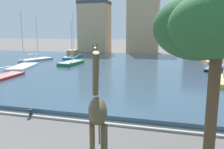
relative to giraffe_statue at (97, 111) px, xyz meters
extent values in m
cube|color=#334C60|center=(-3.87, 25.16, -2.34)|extent=(81.60, 40.06, 0.42)
cube|color=#ADA89E|center=(-3.87, 4.88, -2.49)|extent=(81.60, 0.50, 0.12)
cylinder|color=#4C4228|center=(-0.36, 0.32, -1.39)|extent=(0.17, 0.17, 2.31)
cylinder|color=#4C4228|center=(0.04, 0.48, -1.39)|extent=(0.17, 0.17, 2.31)
ellipsoid|color=#4C4228|center=(0.06, -0.14, 0.09)|extent=(1.29, 1.91, 0.88)
cylinder|color=#4C4228|center=(-0.36, 0.90, 1.20)|extent=(0.68, 1.22, 1.97)
ellipsoid|color=#4C4228|center=(-0.54, 1.36, 2.13)|extent=(0.48, 0.62, 0.29)
cone|color=#4C4228|center=(-0.61, 1.33, 2.36)|extent=(0.06, 0.06, 0.17)
cone|color=#4C4228|center=(-0.47, 1.38, 2.36)|extent=(0.06, 0.06, 0.17)
cylinder|color=#4C4228|center=(0.37, -0.93, -0.27)|extent=(0.14, 0.25, 0.94)
cube|color=teal|center=(-16.34, 33.69, -2.17)|extent=(3.37, 7.68, 0.76)
ellipsoid|color=teal|center=(-16.94, 37.16, -2.17)|extent=(2.34, 2.89, 0.72)
cube|color=#6EA5A8|center=(-16.34, 33.69, -1.76)|extent=(3.31, 7.53, 0.06)
cube|color=#9E7047|center=(-16.24, 33.14, -1.15)|extent=(1.92, 2.82, 1.15)
cylinder|color=silver|center=(-16.43, 34.24, 2.31)|extent=(0.12, 0.12, 8.20)
cylinder|color=silver|center=(-16.21, 32.96, -0.89)|extent=(0.52, 2.57, 0.08)
cube|color=white|center=(-17.99, 20.38, -2.23)|extent=(3.90, 6.95, 0.63)
ellipsoid|color=white|center=(-18.78, 23.40, -2.23)|extent=(2.60, 2.75, 0.60)
cube|color=silver|center=(-17.99, 20.38, -1.89)|extent=(3.82, 6.81, 0.06)
cylinder|color=silver|center=(-18.12, 20.86, 1.88)|extent=(0.12, 0.12, 7.59)
cylinder|color=silver|center=(-17.83, 19.74, -1.02)|extent=(0.65, 2.25, 0.08)
cube|color=red|center=(-15.35, 13.14, -2.22)|extent=(2.15, 5.63, 0.65)
cube|color=#C7716E|center=(-15.35, 13.14, -1.87)|extent=(2.11, 5.51, 0.06)
cylinder|color=silver|center=(-15.37, 13.69, -1.00)|extent=(0.16, 1.94, 0.08)
cube|color=orange|center=(8.56, 34.50, -2.20)|extent=(2.83, 7.28, 0.69)
ellipsoid|color=orange|center=(8.82, 31.13, -2.20)|extent=(2.23, 2.65, 0.66)
cube|color=#E2A56E|center=(8.56, 34.50, -1.83)|extent=(2.77, 7.14, 0.06)
cube|color=#9E7047|center=(8.52, 35.04, -1.31)|extent=(1.78, 2.61, 0.97)
cylinder|color=silver|center=(8.60, 33.97, 1.16)|extent=(0.12, 0.12, 6.03)
cylinder|color=silver|center=(8.50, 35.21, -0.96)|extent=(0.28, 2.49, 0.08)
cube|color=#939399|center=(-20.67, 27.80, -2.19)|extent=(3.82, 6.29, 0.71)
ellipsoid|color=#939399|center=(-19.83, 30.49, -2.19)|extent=(2.47, 2.55, 0.68)
cube|color=#B1B1B5|center=(-20.67, 27.80, -1.81)|extent=(3.75, 6.16, 0.06)
cylinder|color=silver|center=(-20.53, 28.23, 1.81)|extent=(0.12, 0.12, 7.30)
cylinder|color=silver|center=(-20.84, 27.24, -0.94)|extent=(0.69, 2.00, 0.08)
cube|color=black|center=(8.16, 26.22, -2.19)|extent=(3.75, 7.35, 0.72)
ellipsoid|color=black|center=(9.10, 29.46, -2.19)|extent=(2.28, 2.85, 0.68)
cube|color=slate|center=(8.16, 26.22, -1.80)|extent=(3.68, 7.20, 0.06)
cylinder|color=silver|center=(8.31, 26.73, 2.48)|extent=(0.12, 0.12, 8.61)
cylinder|color=silver|center=(7.96, 25.53, -0.93)|extent=(0.78, 2.41, 0.08)
cube|color=#236B42|center=(-12.66, 24.86, -2.13)|extent=(2.36, 5.14, 0.83)
ellipsoid|color=#236B42|center=(-12.48, 27.23, -2.13)|extent=(1.91, 1.88, 0.79)
cube|color=gray|center=(-12.66, 24.86, -1.68)|extent=(2.31, 5.03, 0.06)
cylinder|color=silver|center=(-12.63, 25.24, 1.42)|extent=(0.12, 0.12, 6.27)
cylinder|color=silver|center=(-12.70, 24.36, -0.81)|extent=(0.21, 1.75, 0.08)
cube|color=gold|center=(7.40, 16.75, -2.16)|extent=(2.71, 5.88, 0.79)
ellipsoid|color=gold|center=(7.75, 19.42, -2.16)|extent=(2.03, 2.20, 0.75)
cube|color=#DFCD77|center=(7.40, 16.75, -1.73)|extent=(2.65, 5.76, 0.06)
cylinder|color=brown|center=(4.25, 2.31, -0.19)|extent=(0.48, 0.48, 4.73)
ellipsoid|color=#285B2D|center=(4.25, 2.31, 3.49)|extent=(2.77, 2.77, 2.07)
ellipsoid|color=#285B2D|center=(3.56, 3.34, 3.08)|extent=(3.90, 3.90, 2.93)
ellipsoid|color=#285B2D|center=(3.95, 1.50, 3.11)|extent=(3.25, 3.25, 2.44)
cylinder|color=#232326|center=(-6.16, 4.73, -2.30)|extent=(0.24, 0.24, 0.50)
cube|color=tan|center=(-16.91, 48.08, 3.40)|extent=(7.13, 5.46, 11.90)
cube|color=#42424C|center=(-16.91, 48.08, 9.75)|extent=(7.28, 5.57, 0.80)
cube|color=tan|center=(-5.22, 51.00, 3.94)|extent=(7.49, 5.33, 12.97)
cube|color=#8E5142|center=(7.43, 49.09, 1.24)|extent=(5.76, 7.25, 7.58)
cube|color=brown|center=(7.43, 49.09, 5.43)|extent=(5.87, 7.39, 0.80)
camera|label=1|loc=(2.65, -7.75, 2.90)|focal=37.38mm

